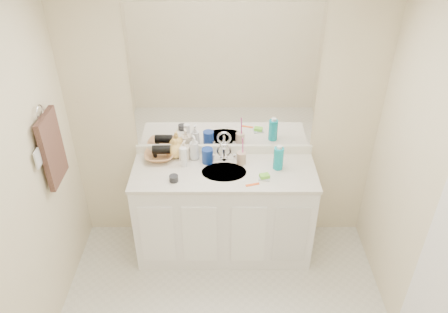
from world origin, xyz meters
name	(u,v)px	position (x,y,z in m)	size (l,w,h in m)	color
ceiling	(224,21)	(0.00, 0.00, 2.40)	(2.60, 2.60, 0.02)	white
wall_back	(224,120)	(0.00, 1.30, 1.20)	(2.60, 0.02, 2.40)	beige
wall_left	(2,227)	(-1.30, 0.00, 1.20)	(0.02, 2.60, 2.40)	beige
wall_right	(446,227)	(1.30, 0.00, 1.20)	(0.02, 2.60, 2.40)	beige
vanity_cabinet	(224,213)	(0.00, 1.02, 0.42)	(1.50, 0.55, 0.85)	white
countertop	(224,172)	(0.00, 1.02, 0.86)	(1.52, 0.57, 0.03)	silver
backsplash	(224,149)	(0.00, 1.29, 0.92)	(1.52, 0.03, 0.08)	white
sink_basin	(224,173)	(0.00, 1.00, 0.87)	(0.37, 0.37, 0.02)	silver
faucet	(224,154)	(0.00, 1.18, 0.94)	(0.02, 0.02, 0.11)	silver
mirror	(224,80)	(0.00, 1.29, 1.56)	(1.48, 0.01, 1.20)	white
blue_mug	(207,156)	(-0.14, 1.15, 0.95)	(0.10, 0.10, 0.13)	navy
tan_cup	(241,158)	(0.14, 1.13, 0.93)	(0.08, 0.08, 0.11)	#CAA98E
toothbrush	(243,148)	(0.15, 1.13, 1.03)	(0.01, 0.01, 0.21)	#DB3993
mouthwash_bottle	(278,158)	(0.44, 1.06, 0.98)	(0.08, 0.08, 0.19)	#0D99A7
soap_dish	(264,178)	(0.32, 0.91, 0.89)	(0.09, 0.07, 0.01)	silver
green_soap	(265,176)	(0.32, 0.91, 0.90)	(0.08, 0.05, 0.03)	#6FD333
orange_comb	(253,185)	(0.22, 0.83, 0.88)	(0.11, 0.02, 0.00)	#F7561A
dark_jar	(174,178)	(-0.40, 0.88, 0.91)	(0.07, 0.07, 0.05)	#222327
extra_white_bottle	(184,157)	(-0.33, 1.09, 0.97)	(0.05, 0.05, 0.17)	white
soap_bottle_white	(194,148)	(-0.25, 1.20, 0.99)	(0.09, 0.09, 0.22)	white
soap_bottle_cream	(185,150)	(-0.33, 1.20, 0.97)	(0.08, 0.08, 0.18)	#F8E4CA
soap_bottle_yellow	(175,148)	(-0.42, 1.23, 0.97)	(0.13, 0.13, 0.17)	#F9C561
wicker_basket	(160,155)	(-0.55, 1.20, 0.91)	(0.25, 0.25, 0.06)	#AE7446
hair_dryer	(161,150)	(-0.53, 1.20, 0.97)	(0.08, 0.08, 0.15)	black
towel_ring	(40,112)	(-1.27, 0.77, 1.55)	(0.11, 0.11, 0.01)	silver
hand_towel	(52,149)	(-1.25, 0.77, 1.25)	(0.04, 0.32, 0.55)	#33201B
switch_plate	(38,158)	(-1.27, 0.57, 1.30)	(0.01, 0.09, 0.13)	white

